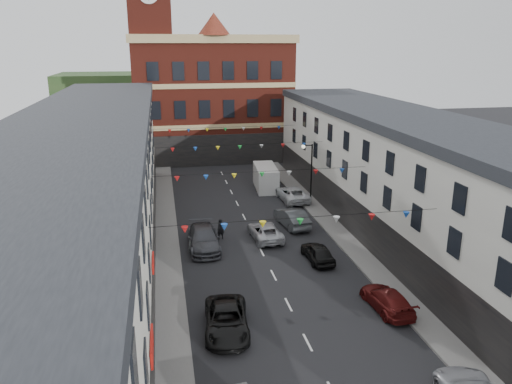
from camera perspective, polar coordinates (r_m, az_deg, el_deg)
ground at (r=33.95m, az=2.02°, el=-9.50°), size 160.00×160.00×0.00m
pavement_left at (r=35.01m, az=-9.94°, el=-8.77°), size 1.80×64.00×0.15m
pavement_right at (r=37.63m, az=11.71°, el=-7.02°), size 1.80×64.00×0.15m
terrace_left at (r=32.53m, az=-18.98°, el=-1.46°), size 8.40×56.00×10.70m
terrace_right at (r=37.33m, az=19.66°, el=-0.06°), size 8.40×56.00×9.70m
civic_building at (r=68.34m, az=-5.10°, el=10.82°), size 20.60×13.30×18.50m
clock_tower at (r=64.71m, az=-11.87°, el=16.26°), size 5.60×5.60×30.00m
distant_hill at (r=92.29m, az=-9.14°, el=10.20°), size 40.00×14.00×10.00m
street_lamp at (r=47.04m, az=6.08°, el=2.94°), size 1.10×0.36×6.00m
car_left_c at (r=27.66m, az=-3.40°, el=-14.39°), size 2.76×5.19×1.39m
car_left_d at (r=38.01m, az=-5.99°, el=-5.32°), size 2.26×5.51×1.60m
car_left_e at (r=38.82m, az=-6.63°, el=-5.09°), size 1.72×3.90×1.31m
car_right_c at (r=30.65m, az=14.74°, el=-11.79°), size 2.06×4.49×1.27m
car_right_d at (r=36.03m, az=7.07°, el=-6.86°), size 1.72×3.94×1.32m
car_right_e at (r=42.44m, az=4.11°, el=-2.92°), size 2.28×4.92×1.56m
car_right_f at (r=49.29m, az=4.18°, el=-0.20°), size 2.62×5.33×1.46m
moving_car at (r=39.67m, az=1.07°, el=-4.51°), size 2.39×4.74×1.29m
white_van at (r=53.19m, az=1.12°, el=1.66°), size 2.55×5.68×2.45m
pedestrian at (r=39.70m, az=-4.04°, el=-4.26°), size 0.68×0.54×1.64m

